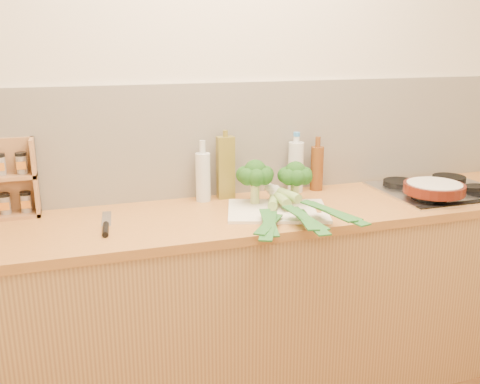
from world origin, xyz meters
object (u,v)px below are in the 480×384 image
(chopping_board, at_px, (278,211))
(spice_rack, at_px, (3,184))
(gas_hob, at_px, (440,189))
(chefs_knife, at_px, (106,227))
(skillet, at_px, (435,188))

(chopping_board, distance_m, spice_rack, 1.18)
(chopping_board, bearing_deg, gas_hob, 21.31)
(gas_hob, distance_m, chefs_knife, 1.63)
(gas_hob, distance_m, skillet, 0.19)
(gas_hob, relative_size, chopping_board, 1.34)
(skillet, bearing_deg, spice_rack, -166.95)
(skillet, distance_m, spice_rack, 1.93)
(chefs_knife, height_order, spice_rack, spice_rack)
(chopping_board, relative_size, skillet, 1.10)
(gas_hob, bearing_deg, chopping_board, -176.38)
(chopping_board, bearing_deg, skillet, 12.81)
(chefs_knife, distance_m, spice_rack, 0.51)
(chopping_board, bearing_deg, chefs_knife, -163.39)
(chopping_board, height_order, chefs_knife, chefs_knife)
(chefs_knife, bearing_deg, chopping_board, 4.28)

